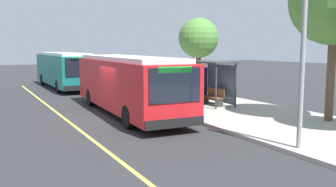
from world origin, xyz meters
name	(u,v)px	position (x,y,z in m)	size (l,w,h in m)	color
ground_plane	(114,118)	(0.00, 0.00, 0.00)	(120.00, 120.00, 0.00)	#2B2B2D
sidewalk_curb	(215,107)	(0.00, 6.00, 0.07)	(44.00, 6.40, 0.15)	#A8A399
lane_stripe_center	(69,122)	(0.00, -2.20, 0.00)	(36.00, 0.14, 0.01)	#E0D64C
transit_bus_main	(128,82)	(-0.73, 1.01, 1.62)	(11.12, 3.06, 2.95)	red
transit_bus_second	(63,69)	(-14.71, 0.77, 1.62)	(11.23, 2.64, 2.95)	#146B66
bus_shelter	(213,74)	(-0.45, 6.09, 1.92)	(2.90, 1.60, 2.48)	#333338
waiting_bench	(213,97)	(-0.19, 5.98, 0.63)	(1.60, 0.48, 0.95)	brown
route_sign_post	(193,78)	(1.80, 3.37, 1.96)	(0.44, 0.08, 2.80)	#333338
pedestrian_commuter	(198,89)	(-0.18, 4.93, 1.12)	(0.24, 0.40, 1.69)	#282D47
street_tree_upstreet	(335,1)	(5.87, 8.00, 5.40)	(3.89, 3.89, 7.22)	brown
street_tree_downstreet	(199,38)	(-5.87, 8.59, 4.04)	(2.89, 2.89, 5.37)	brown
utility_pole	(303,49)	(8.49, 3.28, 3.35)	(0.16, 0.16, 6.40)	gray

